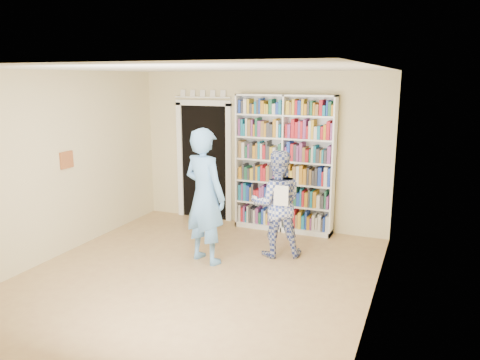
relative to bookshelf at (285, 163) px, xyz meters
name	(u,v)px	position (x,y,z in m)	size (l,w,h in m)	color
floor	(196,277)	(-0.49, -2.34, -1.17)	(5.00, 5.00, 0.00)	#A5794F
ceiling	(191,69)	(-0.49, -2.34, 1.53)	(5.00, 5.00, 0.00)	white
wall_back	(261,150)	(-0.49, 0.16, 0.18)	(4.50, 4.50, 0.00)	beige
wall_left	(56,165)	(-2.74, -2.34, 0.18)	(5.00, 5.00, 0.00)	beige
wall_right	(377,194)	(1.76, -2.34, 0.18)	(5.00, 5.00, 0.00)	beige
bookshelf	(285,163)	(0.00, 0.00, 0.00)	(1.69, 0.32, 2.32)	white
doorway	(204,156)	(-1.59, 0.13, 0.00)	(1.10, 0.08, 2.43)	black
wall_art	(67,160)	(-2.72, -2.14, 0.23)	(0.03, 0.25, 0.25)	maroon
man_blue	(205,196)	(-0.61, -1.79, -0.21)	(0.70, 0.46, 1.93)	#5E96D2
man_plaid	(277,204)	(0.25, -1.17, -0.38)	(0.77, 0.60, 1.58)	#2E3E8F
paper_sheet	(281,196)	(0.38, -1.41, -0.20)	(0.21, 0.01, 0.29)	white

